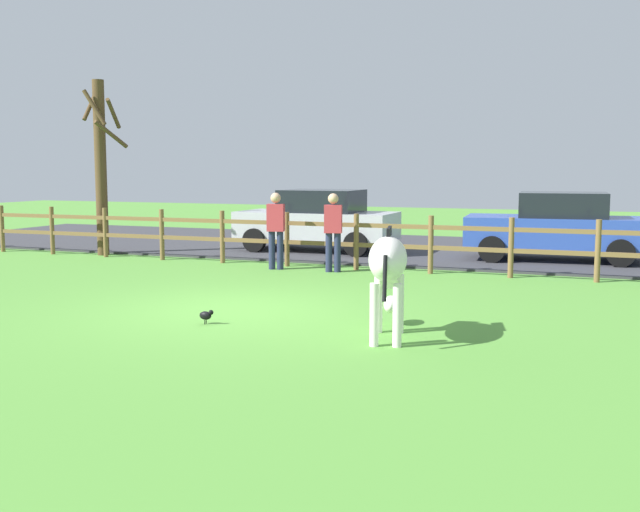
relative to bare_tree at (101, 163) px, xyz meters
The scene contains 10 objects.
ground_plane 8.69m from the bare_tree, 39.44° to the right, with size 60.00×60.00×0.00m, color #549338.
parking_asphalt 7.92m from the bare_tree, 31.53° to the left, with size 28.00×7.40×0.05m, color #38383D.
paddock_fence 6.17m from the bare_tree, ahead, with size 21.05×0.11×1.20m.
bare_tree is the anchor object (origin of this frame).
zebra 11.27m from the bare_tree, 34.59° to the right, with size 0.75×1.91×1.41m.
crow_on_grass 9.48m from the bare_tree, 44.28° to the right, with size 0.21×0.10×0.20m.
parked_car_silver 5.56m from the bare_tree, 26.60° to the left, with size 4.00×1.89×1.56m.
parked_car_blue 11.03m from the bare_tree, 13.49° to the left, with size 4.12×2.13×1.56m.
visitor_left_of_tree 5.38m from the bare_tree, ahead, with size 0.40×0.30×1.64m.
visitor_right_of_tree 6.61m from the bare_tree, ahead, with size 0.40×0.30×1.64m.
Camera 1 is at (5.41, -10.24, 2.18)m, focal length 42.66 mm.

